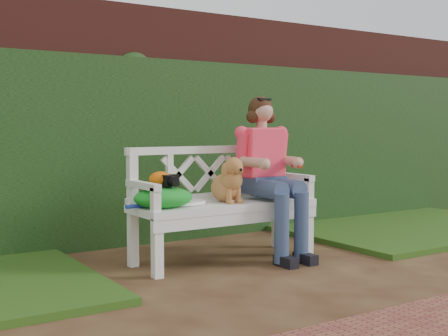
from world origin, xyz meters
TOP-DOWN VIEW (x-y plane):
  - ground at (0.00, 0.00)m, footprint 60.00×60.00m
  - brick_wall at (0.00, 1.90)m, footprint 10.00×0.30m
  - ivy_hedge at (0.00, 1.68)m, footprint 10.00×0.18m
  - grass_right at (2.40, 0.90)m, footprint 2.60×2.00m
  - garden_bench at (-0.03, 0.65)m, footprint 1.62×0.72m
  - seated_woman at (0.36, 0.63)m, footprint 0.70×0.83m
  - dog at (-0.02, 0.61)m, footprint 0.25×0.34m
  - tennis_racket at (-0.42, 0.66)m, footprint 0.69×0.29m
  - green_bag at (-0.59, 0.60)m, footprint 0.46×0.36m
  - camera_item at (-0.55, 0.60)m, footprint 0.16×0.14m
  - baseball_glove at (-0.60, 0.63)m, footprint 0.19×0.14m

SIDE VIEW (x-z plane):
  - ground at x=0.00m, z-range 0.00..0.00m
  - grass_right at x=2.40m, z-range 0.00..0.05m
  - garden_bench at x=-0.03m, z-range 0.00..0.48m
  - tennis_racket at x=-0.42m, z-range 0.48..0.51m
  - green_bag at x=-0.59m, z-range 0.48..0.64m
  - seated_woman at x=0.36m, z-range 0.00..1.27m
  - dog at x=-0.02m, z-range 0.48..0.85m
  - camera_item at x=-0.55m, z-range 0.64..0.72m
  - baseball_glove at x=-0.60m, z-range 0.64..0.75m
  - ivy_hedge at x=0.00m, z-range 0.00..1.70m
  - brick_wall at x=0.00m, z-range 0.00..2.20m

